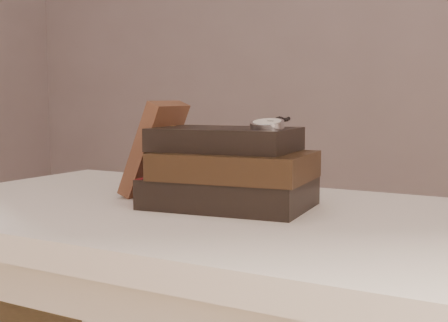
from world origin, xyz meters
The scene contains 5 objects.
table centered at (0.00, 0.35, 0.66)m, with size 1.00×0.60×0.75m.
book_stack centered at (0.06, 0.37, 0.81)m, with size 0.28×0.21×0.13m.
journal centered at (-0.11, 0.40, 0.84)m, with size 0.03×0.11×0.18m, color #422519.
pocket_watch centered at (0.13, 0.37, 0.89)m, with size 0.06×0.16×0.02m.
eyeglasses centered at (-0.04, 0.45, 0.82)m, with size 0.12×0.14×0.05m.
Camera 1 is at (0.55, -0.50, 0.93)m, focal length 49.74 mm.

